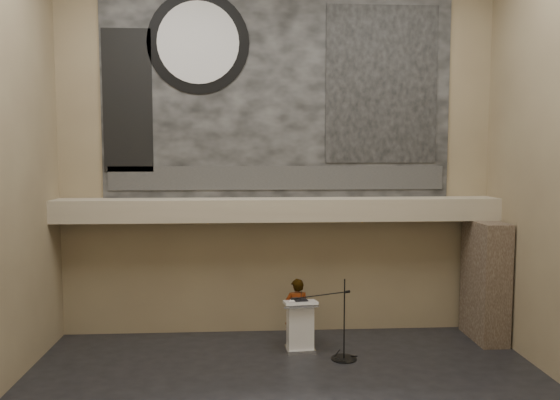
{
  "coord_description": "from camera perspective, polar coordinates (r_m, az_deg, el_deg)",
  "views": [
    {
      "loc": [
        -0.72,
        -8.67,
        4.24
      ],
      "look_at": [
        0.0,
        3.2,
        3.2
      ],
      "focal_mm": 35.0,
      "sensor_mm": 36.0,
      "label": 1
    }
  ],
  "objects": [
    {
      "name": "lectern",
      "position": [
        11.93,
        2.12,
        -13.02
      ],
      "size": [
        0.73,
        0.55,
        1.13
      ],
      "rotation": [
        0.0,
        0.0,
        0.09
      ],
      "color": "silver",
      "rests_on": "floor"
    },
    {
      "name": "wall_back",
      "position": [
        12.69,
        -0.22,
        5.04
      ],
      "size": [
        10.0,
        0.02,
        8.5
      ],
      "primitive_type": "cube",
      "color": "#79674C",
      "rests_on": "floor"
    },
    {
      "name": "soffit",
      "position": [
        12.36,
        -0.11,
        -0.99
      ],
      "size": [
        10.0,
        0.8,
        0.5
      ],
      "primitive_type": "cube",
      "color": "gray",
      "rests_on": "wall_back"
    },
    {
      "name": "banner_building_print",
      "position": [
        13.07,
        10.59,
        11.77
      ],
      "size": [
        2.6,
        0.02,
        3.6
      ],
      "primitive_type": "cube",
      "color": "black",
      "rests_on": "banner"
    },
    {
      "name": "binder",
      "position": [
        11.73,
        2.22,
        -10.44
      ],
      "size": [
        0.29,
        0.25,
        0.04
      ],
      "primitive_type": "cube",
      "rotation": [
        0.0,
        0.0,
        0.14
      ],
      "color": "black",
      "rests_on": "lectern"
    },
    {
      "name": "banner_brick_print",
      "position": [
        12.93,
        -15.66,
        9.96
      ],
      "size": [
        1.1,
        0.02,
        3.2
      ],
      "primitive_type": "cube",
      "color": "black",
      "rests_on": "banner"
    },
    {
      "name": "stone_pier",
      "position": [
        13.3,
        20.65,
        -7.88
      ],
      "size": [
        0.6,
        1.4,
        2.7
      ],
      "primitive_type": "cube",
      "color": "#403227",
      "rests_on": "floor"
    },
    {
      "name": "sprinkler_right",
      "position": [
        12.59,
        8.57,
        -2.22
      ],
      "size": [
        0.04,
        0.04,
        0.06
      ],
      "primitive_type": "cylinder",
      "color": "#B2893D",
      "rests_on": "soffit"
    },
    {
      "name": "wall_front",
      "position": [
        4.72,
        5.29,
        5.1
      ],
      "size": [
        10.0,
        0.02,
        8.5
      ],
      "primitive_type": "cube",
      "color": "#79674C",
      "rests_on": "floor"
    },
    {
      "name": "papers",
      "position": [
        11.73,
        1.58,
        -10.52
      ],
      "size": [
        0.3,
        0.37,
        0.0
      ],
      "primitive_type": "cube",
      "rotation": [
        0.0,
        0.0,
        -0.25
      ],
      "color": "silver",
      "rests_on": "lectern"
    },
    {
      "name": "mic_stand",
      "position": [
        11.64,
        6.52,
        -15.11
      ],
      "size": [
        1.39,
        0.72,
        1.68
      ],
      "rotation": [
        0.0,
        0.0,
        0.38
      ],
      "color": "black",
      "rests_on": "floor"
    },
    {
      "name": "sprinkler_left",
      "position": [
        12.35,
        -7.53,
        -2.35
      ],
      "size": [
        0.04,
        0.04,
        0.06
      ],
      "primitive_type": "cylinder",
      "color": "#B2893D",
      "rests_on": "soffit"
    },
    {
      "name": "speaker_person",
      "position": [
        12.23,
        1.77,
        -11.61
      ],
      "size": [
        0.56,
        0.39,
        1.49
      ],
      "primitive_type": "imported",
      "rotation": [
        0.0,
        0.0,
        3.2
      ],
      "color": "silver",
      "rests_on": "floor"
    },
    {
      "name": "banner_clock_face",
      "position": [
        12.86,
        -8.55,
        15.97
      ],
      "size": [
        1.84,
        0.02,
        1.84
      ],
      "primitive_type": "cylinder",
      "rotation": [
        1.57,
        0.0,
        0.0
      ],
      "color": "silver",
      "rests_on": "banner"
    },
    {
      "name": "banner_text_strip",
      "position": [
        12.63,
        -0.2,
        2.32
      ],
      "size": [
        7.76,
        0.02,
        0.55
      ],
      "primitive_type": "cube",
      "color": "#2D2D2D",
      "rests_on": "banner"
    },
    {
      "name": "banner_clock_rim",
      "position": [
        12.88,
        -8.55,
        15.95
      ],
      "size": [
        2.3,
        0.02,
        2.3
      ],
      "primitive_type": "cylinder",
      "rotation": [
        1.57,
        0.0,
        0.0
      ],
      "color": "black",
      "rests_on": "banner"
    },
    {
      "name": "banner",
      "position": [
        12.74,
        -0.21,
        11.58
      ],
      "size": [
        8.0,
        0.05,
        5.0
      ],
      "primitive_type": "cube",
      "color": "black",
      "rests_on": "wall_back"
    }
  ]
}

